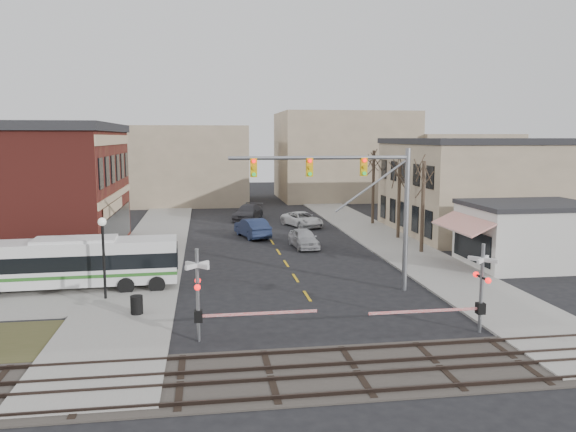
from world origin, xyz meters
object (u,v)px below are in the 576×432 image
object	(u,v)px
pedestrian_far	(139,268)
car_b	(252,228)
rr_crossing_west	(208,296)
car_d	(248,212)
pedestrian_near	(128,272)
car_c	(302,219)
car_a	(304,238)
trash_bin	(137,305)
traffic_signal_mast	(359,190)
rr_crossing_east	(472,290)
street_lamp	(103,241)
transit_bus	(76,262)

from	to	relation	value
pedestrian_far	car_b	bearing A→B (deg)	31.03
rr_crossing_west	car_b	distance (m)	24.93
car_d	pedestrian_near	size ratio (longest dim) A/B	2.99
rr_crossing_west	car_c	xyz separation A→B (m)	(9.23, 29.79, -1.26)
car_a	trash_bin	bearing A→B (deg)	-129.75
trash_bin	pedestrian_far	size ratio (longest dim) A/B	0.59
car_a	pedestrian_far	world-z (taller)	pedestrian_far
car_c	trash_bin	bearing A→B (deg)	-136.75
traffic_signal_mast	car_c	size ratio (longest dim) A/B	1.97
rr_crossing_east	street_lamp	bearing A→B (deg)	155.96
traffic_signal_mast	car_d	world-z (taller)	traffic_signal_mast
car_b	rr_crossing_west	bearing A→B (deg)	66.32
car_d	street_lamp	bearing A→B (deg)	-88.23
transit_bus	rr_crossing_east	size ratio (longest dim) A/B	2.00
rr_crossing_west	pedestrian_near	size ratio (longest dim) A/B	3.06
street_lamp	trash_bin	bearing A→B (deg)	-56.30
street_lamp	car_d	world-z (taller)	street_lamp
traffic_signal_mast	car_b	xyz separation A→B (m)	(-4.34, 18.14, -4.90)
trash_bin	car_b	world-z (taller)	car_b
street_lamp	car_d	size ratio (longest dim) A/B	0.79
street_lamp	pedestrian_near	bearing A→B (deg)	64.18
car_b	car_a	bearing A→B (deg)	110.14
street_lamp	trash_bin	world-z (taller)	street_lamp
street_lamp	car_b	xyz separation A→B (m)	(9.32, 17.81, -2.38)
car_c	car_b	bearing A→B (deg)	-156.21
pedestrian_near	rr_crossing_west	bearing A→B (deg)	-151.13
car_d	rr_crossing_east	bearing A→B (deg)	-57.94
traffic_signal_mast	car_c	xyz separation A→B (m)	(0.95, 23.34, -5.03)
transit_bus	car_b	bearing A→B (deg)	54.25
transit_bus	car_c	size ratio (longest dim) A/B	2.21
traffic_signal_mast	transit_bus	bearing A→B (deg)	170.64
trash_bin	car_b	xyz separation A→B (m)	(7.36, 20.74, 0.27)
pedestrian_far	traffic_signal_mast	bearing A→B (deg)	-47.27
trash_bin	pedestrian_near	world-z (taller)	pedestrian_near
car_b	car_d	world-z (taller)	car_b
rr_crossing_west	pedestrian_near	distance (m)	9.85
rr_crossing_west	street_lamp	distance (m)	8.74
traffic_signal_mast	rr_crossing_west	bearing A→B (deg)	-142.08
rr_crossing_east	trash_bin	distance (m)	15.64
pedestrian_far	car_d	bearing A→B (deg)	41.46
trash_bin	car_d	world-z (taller)	car_d
car_a	car_d	distance (m)	15.92
rr_crossing_east	car_d	distance (m)	36.44
rr_crossing_west	car_a	bearing A→B (deg)	68.74
transit_bus	car_a	distance (m)	18.11
pedestrian_far	trash_bin	bearing A→B (deg)	-114.33
car_d	pedestrian_near	xyz separation A→B (m)	(-8.78, -26.24, 0.24)
traffic_signal_mast	car_a	size ratio (longest dim) A/B	2.26
car_a	pedestrian_near	size ratio (longest dim) A/B	2.41
street_lamp	pedestrian_near	distance (m)	3.09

